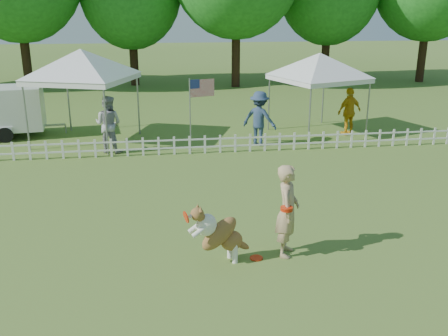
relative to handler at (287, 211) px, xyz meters
name	(u,v)px	position (x,y,z in m)	size (l,w,h in m)	color
ground	(253,252)	(-0.61, 0.16, -0.91)	(120.00, 120.00, 0.00)	#3E631F
picket_fence	(213,144)	(-0.61, 7.16, -0.61)	(22.00, 0.08, 0.60)	silver
handler	(287,211)	(0.00, 0.00, 0.00)	(0.66, 0.43, 1.81)	tan
dog	(220,233)	(-1.31, -0.19, -0.30)	(1.17, 0.39, 1.21)	brown
frisbee_on_turf	(256,258)	(-0.61, -0.12, -0.89)	(0.25, 0.25, 0.02)	red
canopy_tent_left	(84,97)	(-4.85, 9.22, 0.68)	(3.06, 3.06, 3.16)	silver
canopy_tent_right	(318,95)	(3.58, 9.35, 0.56)	(2.83, 2.83, 2.92)	silver
flag_pole	(190,115)	(-1.30, 7.50, 0.30)	(0.92, 0.10, 2.40)	gray
spectator_a	(108,124)	(-3.95, 7.76, 0.03)	(0.91, 0.71, 1.87)	gray
spectator_b	(259,119)	(1.10, 7.96, 0.03)	(1.21, 0.69, 1.87)	navy
spectator_c	(349,111)	(4.69, 8.92, -0.02)	(1.04, 0.43, 1.77)	gold
tree_center_left	(131,1)	(-3.61, 22.66, 3.99)	(6.00, 6.00, 9.80)	#1D641C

